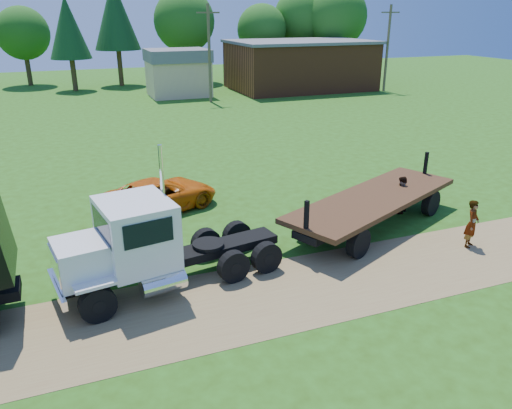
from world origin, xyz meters
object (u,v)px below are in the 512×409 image
object	(u,v)px
white_semi_tractor	(141,246)
flatbed_trailer	(373,204)
orange_pickup	(160,195)
spectator_a	(472,224)

from	to	relation	value
white_semi_tractor	flatbed_trailer	distance (m)	9.83
white_semi_tractor	orange_pickup	world-z (taller)	white_semi_tractor
orange_pickup	white_semi_tractor	bearing A→B (deg)	143.51
orange_pickup	spectator_a	xyz separation A→B (m)	(10.21, -7.88, 0.20)
spectator_a	white_semi_tractor	bearing A→B (deg)	141.37
orange_pickup	flatbed_trailer	distance (m)	9.25
orange_pickup	flatbed_trailer	world-z (taller)	flatbed_trailer
orange_pickup	spectator_a	world-z (taller)	spectator_a
orange_pickup	flatbed_trailer	size ratio (longest dim) A/B	0.57
orange_pickup	spectator_a	bearing A→B (deg)	-148.79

